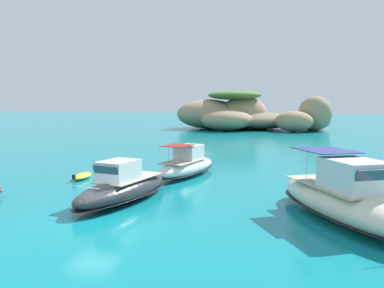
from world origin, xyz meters
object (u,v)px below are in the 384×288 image
object	(u,v)px
motorboat_white	(187,165)
motorboat_cream	(346,201)
islet_small	(308,118)
islet_large	(233,115)
dinghy_tender	(82,176)
motorboat_charcoal	(123,188)

from	to	relation	value
motorboat_white	motorboat_cream	bearing A→B (deg)	-43.23
motorboat_cream	islet_small	bearing A→B (deg)	89.00
islet_large	islet_small	world-z (taller)	islet_large
islet_large	motorboat_white	distance (m)	58.73
islet_large	motorboat_cream	distance (m)	70.66
islet_large	motorboat_white	world-z (taller)	islet_large
dinghy_tender	islet_small	bearing A→B (deg)	71.33
islet_large	motorboat_white	xyz separation A→B (m)	(4.20, -58.54, -2.22)
islet_small	motorboat_white	distance (m)	57.36
motorboat_charcoal	motorboat_white	bearing A→B (deg)	79.75
islet_large	islet_small	xyz separation A→B (m)	(16.45, -2.53, -0.35)
motorboat_cream	motorboat_white	size ratio (longest dim) A/B	1.27
motorboat_charcoal	motorboat_cream	xyz separation A→B (m)	(12.77, -1.12, 0.23)
dinghy_tender	motorboat_white	bearing A→B (deg)	23.17
motorboat_cream	islet_large	bearing A→B (deg)	102.50
motorboat_cream	dinghy_tender	bearing A→B (deg)	159.45
dinghy_tender	motorboat_cream	bearing A→B (deg)	-20.55
islet_small	dinghy_tender	distance (m)	62.69
islet_small	motorboat_cream	world-z (taller)	islet_small
dinghy_tender	islet_large	bearing A→B (deg)	86.67
motorboat_white	dinghy_tender	world-z (taller)	motorboat_white
motorboat_cream	dinghy_tender	size ratio (longest dim) A/B	4.02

